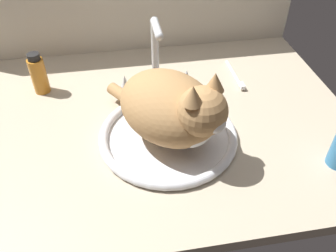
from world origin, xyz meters
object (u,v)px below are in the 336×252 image
sink_basin (168,135)px  faucet (156,66)px  amber_bottle (38,74)px  cat (174,108)px  toothbrush (235,75)px

sink_basin → faucet: (-0.00, 19.58, 7.71)cm
faucet → amber_bottle: 32.90cm
amber_bottle → cat: bearing=-39.3°
cat → toothbrush: size_ratio=2.20×
faucet → toothbrush: (24.52, 3.71, -8.04)cm
sink_basin → cat: cat is taller
faucet → cat: (1.04, -21.10, 1.69)cm
faucet → amber_bottle: size_ratio=1.85×
faucet → cat: size_ratio=0.64×
faucet → cat: bearing=-87.2°
sink_basin → amber_bottle: amber_bottle is taller
cat → toothbrush: 35.52cm
faucet → toothbrush: faucet is taller
toothbrush → amber_bottle: bearing=177.6°
sink_basin → amber_bottle: (-32.19, 25.68, 4.67)cm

